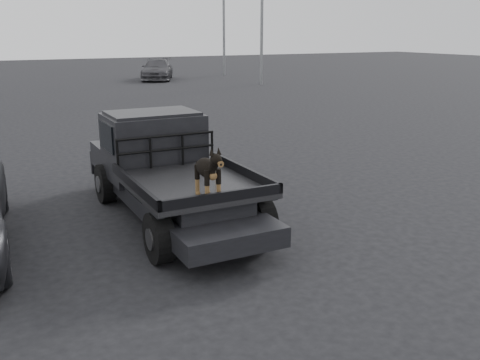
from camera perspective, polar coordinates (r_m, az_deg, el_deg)
ground at (r=8.26m, az=-4.39°, el=-7.58°), size 120.00×120.00×0.00m
flatbed_ute at (r=9.56m, az=-7.25°, el=-1.47°), size 2.00×5.40×0.92m
ute_cab at (r=10.22m, az=-9.27°, el=4.77°), size 1.72×1.30×0.88m
headache_rack at (r=9.55m, az=-7.81°, el=3.07°), size 1.80×0.08×0.55m
dog at (r=7.69m, az=-3.48°, el=0.83°), size 0.32×0.60×0.74m
distant_car_b at (r=37.65m, az=-8.83°, el=11.58°), size 3.67×5.16×1.39m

